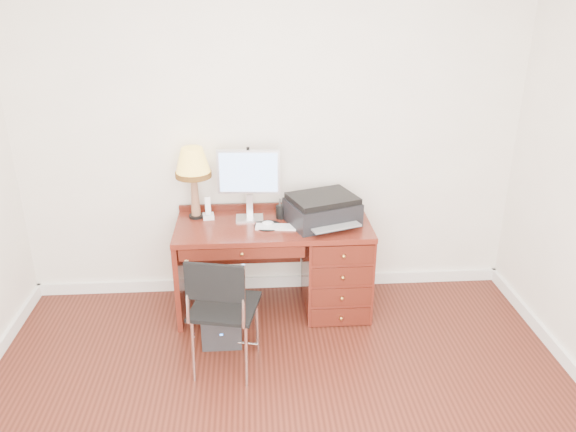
{
  "coord_description": "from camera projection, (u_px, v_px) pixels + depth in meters",
  "views": [
    {
      "loc": [
        -0.16,
        -2.56,
        2.48
      ],
      "look_at": [
        0.1,
        1.2,
        0.9
      ],
      "focal_mm": 35.0,
      "sensor_mm": 36.0,
      "label": 1
    }
  ],
  "objects": [
    {
      "name": "room_shell",
      "position": [
        279.0,
        360.0,
        3.89
      ],
      "size": [
        4.0,
        4.0,
        4.0
      ],
      "color": "white",
      "rests_on": "ground"
    },
    {
      "name": "desk",
      "position": [
        314.0,
        261.0,
        4.48
      ],
      "size": [
        1.5,
        0.67,
        0.75
      ],
      "color": "maroon",
      "rests_on": "ground"
    },
    {
      "name": "monitor",
      "position": [
        248.0,
        176.0,
        4.29
      ],
      "size": [
        0.48,
        0.17,
        0.55
      ],
      "rotation": [
        0.0,
        0.0,
        -0.08
      ],
      "color": "silver",
      "rests_on": "desk"
    },
    {
      "name": "keyboard",
      "position": [
        280.0,
        227.0,
        4.25
      ],
      "size": [
        0.39,
        0.15,
        0.01
      ],
      "primitive_type": "cube",
      "rotation": [
        0.0,
        0.0,
        -0.12
      ],
      "color": "white",
      "rests_on": "desk"
    },
    {
      "name": "mouse_pad",
      "position": [
        268.0,
        225.0,
        4.28
      ],
      "size": [
        0.21,
        0.21,
        0.04
      ],
      "color": "black",
      "rests_on": "desk"
    },
    {
      "name": "printer",
      "position": [
        322.0,
        210.0,
        4.3
      ],
      "size": [
        0.6,
        0.54,
        0.22
      ],
      "rotation": [
        0.0,
        0.0,
        0.34
      ],
      "color": "black",
      "rests_on": "desk"
    },
    {
      "name": "leg_lamp",
      "position": [
        193.0,
        167.0,
        4.28
      ],
      "size": [
        0.28,
        0.28,
        0.57
      ],
      "color": "black",
      "rests_on": "desk"
    },
    {
      "name": "phone",
      "position": [
        208.0,
        212.0,
        4.4
      ],
      "size": [
        0.09,
        0.09,
        0.18
      ],
      "rotation": [
        0.0,
        0.0,
        0.13
      ],
      "color": "white",
      "rests_on": "desk"
    },
    {
      "name": "pen_cup",
      "position": [
        281.0,
        212.0,
        4.41
      ],
      "size": [
        0.08,
        0.08,
        0.1
      ],
      "primitive_type": "cylinder",
      "color": "black",
      "rests_on": "desk"
    },
    {
      "name": "chair",
      "position": [
        224.0,
        303.0,
        3.65
      ],
      "size": [
        0.5,
        0.51,
        0.9
      ],
      "rotation": [
        0.0,
        0.0,
        -0.22
      ],
      "color": "black",
      "rests_on": "ground"
    },
    {
      "name": "equipment_box",
      "position": [
        222.0,
        321.0,
        4.13
      ],
      "size": [
        0.29,
        0.29,
        0.33
      ],
      "primitive_type": "cube",
      "rotation": [
        0.0,
        0.0,
        0.0
      ],
      "color": "black",
      "rests_on": "ground"
    }
  ]
}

